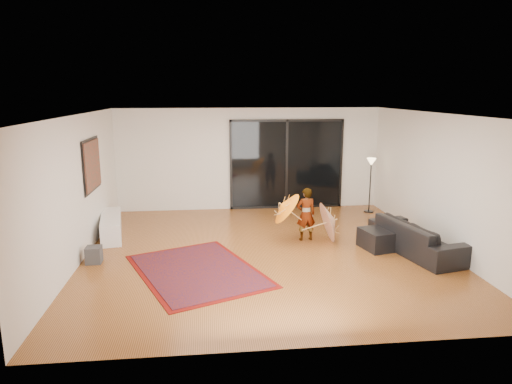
{
  "coord_description": "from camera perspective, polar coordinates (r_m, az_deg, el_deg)",
  "views": [
    {
      "loc": [
        -1.11,
        -8.51,
        3.11
      ],
      "look_at": [
        -0.14,
        0.56,
        1.1
      ],
      "focal_mm": 32.0,
      "sensor_mm": 36.0,
      "label": 1
    }
  ],
  "objects": [
    {
      "name": "wall_right",
      "position": [
        9.84,
        21.96,
        1.21
      ],
      "size": [
        0.0,
        7.0,
        7.0
      ],
      "primitive_type": "plane",
      "rotation": [
        1.57,
        0.0,
        -1.57
      ],
      "color": "silver",
      "rests_on": "floor"
    },
    {
      "name": "speaker",
      "position": [
        9.03,
        -19.61,
        -7.41
      ],
      "size": [
        0.28,
        0.28,
        0.31
      ],
      "primitive_type": "cube",
      "rotation": [
        0.0,
        0.0,
        0.02
      ],
      "color": "#424244",
      "rests_on": "floor"
    },
    {
      "name": "sofa",
      "position": [
        9.55,
        19.47,
        -5.32
      ],
      "size": [
        1.31,
        2.31,
        0.64
      ],
      "primitive_type": "imported",
      "rotation": [
        0.0,
        0.0,
        1.79
      ],
      "color": "black",
      "rests_on": "floor"
    },
    {
      "name": "wall_left",
      "position": [
        9.01,
        -21.35,
        0.3
      ],
      "size": [
        0.0,
        7.0,
        7.0
      ],
      "primitive_type": "plane",
      "rotation": [
        1.57,
        0.0,
        1.57
      ],
      "color": "silver",
      "rests_on": "floor"
    },
    {
      "name": "floor",
      "position": [
        9.13,
        1.26,
        -7.5
      ],
      "size": [
        7.0,
        7.0,
        0.0
      ],
      "primitive_type": "plane",
      "color": "#9F5C2B",
      "rests_on": "ground"
    },
    {
      "name": "wall_front",
      "position": [
        5.43,
        6.1,
        -6.58
      ],
      "size": [
        7.0,
        0.0,
        7.0
      ],
      "primitive_type": "plane",
      "rotation": [
        -1.57,
        0.0,
        0.0
      ],
      "color": "silver",
      "rests_on": "floor"
    },
    {
      "name": "ceiling",
      "position": [
        8.59,
        1.35,
        9.69
      ],
      "size": [
        7.0,
        7.0,
        0.0
      ],
      "primitive_type": "plane",
      "rotation": [
        3.14,
        0.0,
        0.0
      ],
      "color": "white",
      "rests_on": "wall_back"
    },
    {
      "name": "sliding_door",
      "position": [
        12.31,
        3.84,
        3.48
      ],
      "size": [
        3.06,
        0.07,
        2.4
      ],
      "color": "black",
      "rests_on": "wall_back"
    },
    {
      "name": "parasol_orange",
      "position": [
        9.54,
        3.12,
        -2.01
      ],
      "size": [
        0.61,
        0.76,
        0.85
      ],
      "rotation": [
        0.0,
        -0.89,
        0.0
      ],
      "color": "orange",
      "rests_on": "child"
    },
    {
      "name": "child",
      "position": [
        9.73,
        6.26,
        -2.77
      ],
      "size": [
        0.44,
        0.32,
        1.14
      ],
      "primitive_type": "imported",
      "rotation": [
        0.0,
        0.0,
        3.25
      ],
      "color": "#999999",
      "rests_on": "floor"
    },
    {
      "name": "floor_lamp",
      "position": [
        12.2,
        14.18,
        2.72
      ],
      "size": [
        0.25,
        0.25,
        1.44
      ],
      "color": "black",
      "rests_on": "floor"
    },
    {
      "name": "media_console",
      "position": [
        10.53,
        -17.63,
        -4.06
      ],
      "size": [
        0.7,
        1.7,
        0.46
      ],
      "primitive_type": "cube",
      "rotation": [
        0.0,
        0.0,
        0.18
      ],
      "color": "white",
      "rests_on": "floor"
    },
    {
      "name": "wall_back",
      "position": [
        12.19,
        -0.82,
        4.12
      ],
      "size": [
        7.0,
        0.0,
        7.0
      ],
      "primitive_type": "plane",
      "rotation": [
        1.57,
        0.0,
        0.0
      ],
      "color": "silver",
      "rests_on": "floor"
    },
    {
      "name": "persian_rug",
      "position": [
        8.26,
        -7.32,
        -9.72
      ],
      "size": [
        2.79,
        3.2,
        0.02
      ],
      "rotation": [
        0.0,
        0.0,
        0.39
      ],
      "color": "#600B08",
      "rests_on": "floor"
    },
    {
      "name": "ottoman",
      "position": [
        9.6,
        15.26,
        -5.68
      ],
      "size": [
        0.83,
        0.83,
        0.39
      ],
      "primitive_type": "cube",
      "rotation": [
        0.0,
        0.0,
        0.23
      ],
      "color": "black",
      "rests_on": "floor"
    },
    {
      "name": "parasol_white",
      "position": [
        9.76,
        9.89,
        -3.25
      ],
      "size": [
        0.53,
        0.88,
        0.91
      ],
      "rotation": [
        0.0,
        1.29,
        0.0
      ],
      "color": "silver",
      "rests_on": "floor"
    },
    {
      "name": "painting",
      "position": [
        9.9,
        -19.81,
        3.21
      ],
      "size": [
        0.04,
        1.28,
        1.08
      ],
      "color": "black",
      "rests_on": "wall_left"
    }
  ]
}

